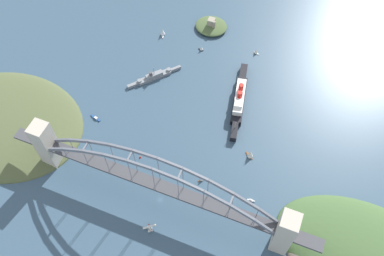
{
  "coord_description": "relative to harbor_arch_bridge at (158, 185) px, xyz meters",
  "views": [
    {
      "loc": [
        85.03,
        -133.51,
        354.9
      ],
      "look_at": [
        0.0,
        78.61,
        8.0
      ],
      "focal_mm": 39.05,
      "sensor_mm": 36.0,
      "label": 1
    }
  ],
  "objects": [
    {
      "name": "ground_plane",
      "position": [
        0.0,
        -0.0,
        -30.84
      ],
      "size": [
        1400.0,
        1400.0,
        0.0
      ],
      "primitive_type": "plane",
      "color": "#385166"
    },
    {
      "name": "harbor_arch_bridge",
      "position": [
        0.0,
        0.0,
        0.0
      ],
      "size": [
        286.22,
        16.12,
        69.68
      ],
      "color": "beige",
      "rests_on": "ground"
    },
    {
      "name": "headland_west_shore",
      "position": [
        -184.47,
        15.14,
        -30.84
      ],
      "size": [
        168.73,
        131.79,
        18.2
      ],
      "color": "#515B38",
      "rests_on": "ground"
    },
    {
      "name": "headland_east_shore",
      "position": [
        180.48,
        21.08,
        -30.84
      ],
      "size": [
        156.73,
        90.18,
        25.55
      ],
      "color": "#476638",
      "rests_on": "ground"
    },
    {
      "name": "ocean_liner",
      "position": [
        31.98,
        132.36,
        -24.82
      ],
      "size": [
        26.39,
        98.61,
        20.28
      ],
      "color": "black",
      "rests_on": "ground"
    },
    {
      "name": "naval_cruiser",
      "position": [
        -65.52,
        129.42,
        -27.9
      ],
      "size": [
        44.62,
        50.68,
        17.03
      ],
      "color": "gray",
      "rests_on": "ground"
    },
    {
      "name": "fort_island_mid_harbor",
      "position": [
        -34.4,
        226.76,
        -27.28
      ],
      "size": [
        38.35,
        35.0,
        14.79
      ],
      "color": "#4C6038",
      "rests_on": "ground"
    },
    {
      "name": "seaplane_taxiing_near_bridge",
      "position": [
        3.21,
        -28.85,
        -28.62
      ],
      "size": [
        10.34,
        9.11,
        5.14
      ],
      "color": "#B7B7B2",
      "rests_on": "ground"
    },
    {
      "name": "small_boat_0",
      "position": [
        -98.97,
        57.43,
        -30.06
      ],
      "size": [
        12.95,
        5.28,
        2.16
      ],
      "color": "#234C8C",
      "rests_on": "ground"
    },
    {
      "name": "small_boat_1",
      "position": [
        62.89,
        73.46,
        -25.87
      ],
      "size": [
        9.19,
        7.89,
        10.79
      ],
      "color": "brown",
      "rests_on": "ground"
    },
    {
      "name": "small_boat_2",
      "position": [
        28.22,
        32.28,
        -27.77
      ],
      "size": [
        5.22,
        5.49,
        6.48
      ],
      "color": "brown",
      "rests_on": "ground"
    },
    {
      "name": "small_boat_3",
      "position": [
        77.49,
        29.56,
        -29.93
      ],
      "size": [
        7.16,
        2.03,
        2.55
      ],
      "color": "silver",
      "rests_on": "ground"
    },
    {
      "name": "small_boat_4",
      "position": [
        -32.23,
        188.35,
        -27.71
      ],
      "size": [
        6.66,
        4.29,
        6.64
      ],
      "color": "black",
      "rests_on": "ground"
    },
    {
      "name": "small_boat_5",
      "position": [
        -83.98,
        194.35,
        -26.27
      ],
      "size": [
        7.48,
        9.96,
        9.77
      ],
      "color": "silver",
      "rests_on": "ground"
    },
    {
      "name": "small_boat_6",
      "position": [
        28.0,
        207.07,
        -27.75
      ],
      "size": [
        6.87,
        4.62,
        6.66
      ],
      "color": "silver",
      "rests_on": "ground"
    },
    {
      "name": "channel_marker_buoy",
      "position": [
        -35.87,
        32.79,
        -29.73
      ],
      "size": [
        2.2,
        2.2,
        2.75
      ],
      "color": "red",
      "rests_on": "ground"
    }
  ]
}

